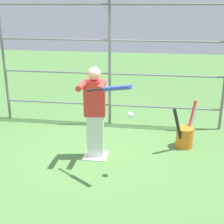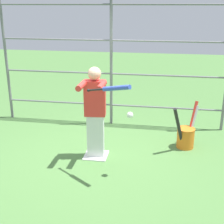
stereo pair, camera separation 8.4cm
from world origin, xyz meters
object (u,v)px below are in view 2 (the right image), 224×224
Objects in this scene: bat_bucket at (186,135)px; baseball_bat_swinging at (113,88)px; softball_in_flight at (130,115)px; batter at (95,110)px.

baseball_bat_swinging is at bearing 48.15° from bat_bucket.
softball_in_flight is (-0.24, -0.13, -0.43)m from baseball_bat_swinging.
softball_in_flight is at bearing -151.47° from baseball_bat_swinging.
batter is at bearing -58.18° from baseball_bat_swinging.
baseball_bat_swinging reaches higher than bat_bucket.
softball_in_flight is at bearing 140.81° from batter.
softball_in_flight reaches higher than bat_bucket.
softball_in_flight is 1.66m from bat_bucket.
bat_bucket is at bearing -157.79° from batter.
bat_bucket is at bearing -131.85° from baseball_bat_swinging.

